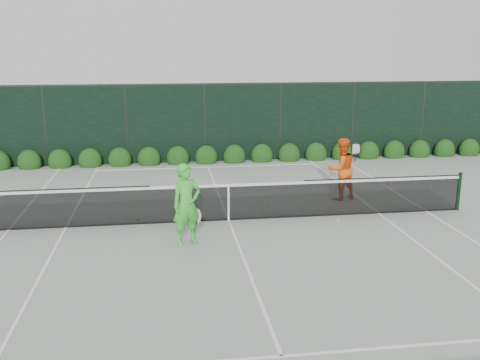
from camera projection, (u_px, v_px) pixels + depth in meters
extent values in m
plane|color=gray|center=(229.00, 220.00, 13.97)|extent=(80.00, 80.00, 0.00)
cylinder|color=black|center=(459.00, 191.00, 14.72)|extent=(0.10, 0.10, 1.07)
cube|color=black|center=(61.00, 208.00, 13.27)|extent=(4.40, 0.01, 1.02)
cube|color=black|center=(229.00, 203.00, 13.85)|extent=(4.00, 0.01, 0.96)
cube|color=black|center=(383.00, 195.00, 14.43)|extent=(4.40, 0.01, 1.02)
cube|color=white|center=(228.00, 185.00, 13.74)|extent=(12.80, 0.03, 0.07)
cube|color=black|center=(229.00, 220.00, 13.97)|extent=(12.80, 0.02, 0.04)
cube|color=white|center=(229.00, 203.00, 13.86)|extent=(0.05, 0.03, 0.91)
imported|color=green|center=(187.00, 204.00, 12.09)|extent=(0.81, 0.68, 1.88)
torus|color=silver|center=(195.00, 217.00, 12.29)|extent=(0.28, 0.16, 0.30)
cylinder|color=black|center=(196.00, 226.00, 12.35)|extent=(0.10, 0.03, 0.30)
imported|color=#FF5F15|center=(341.00, 169.00, 15.69)|extent=(1.05, 0.92, 1.84)
torus|color=black|center=(356.00, 149.00, 15.40)|extent=(0.30, 0.08, 0.30)
cylinder|color=black|center=(356.00, 157.00, 15.45)|extent=(0.10, 0.03, 0.30)
cube|color=white|center=(9.00, 230.00, 13.21)|extent=(0.06, 23.77, 0.01)
cube|color=white|center=(426.00, 211.00, 14.72)|extent=(0.06, 23.77, 0.01)
cube|color=white|center=(66.00, 227.00, 13.40)|extent=(0.06, 23.77, 0.01)
cube|color=white|center=(379.00, 213.00, 14.54)|extent=(0.06, 23.77, 0.01)
cube|color=white|center=(198.00, 142.00, 25.38)|extent=(11.03, 0.06, 0.01)
cube|color=white|center=(208.00, 167.00, 20.12)|extent=(8.23, 0.06, 0.01)
cube|color=white|center=(282.00, 356.00, 7.82)|extent=(8.23, 0.06, 0.01)
cube|color=white|center=(229.00, 220.00, 13.97)|extent=(0.06, 12.80, 0.01)
cube|color=black|center=(205.00, 124.00, 20.81)|extent=(32.00, 0.06, 3.00)
cube|color=#262826|center=(204.00, 84.00, 20.44)|extent=(32.00, 0.06, 0.06)
cylinder|color=#262826|center=(45.00, 127.00, 19.98)|extent=(0.08, 0.08, 3.00)
cylinder|color=#262826|center=(127.00, 125.00, 20.40)|extent=(0.08, 0.08, 3.00)
cylinder|color=#262826|center=(205.00, 124.00, 20.81)|extent=(0.08, 0.08, 3.00)
cylinder|color=#262826|center=(280.00, 122.00, 21.22)|extent=(0.08, 0.08, 3.00)
cylinder|color=#262826|center=(353.00, 121.00, 21.64)|extent=(0.08, 0.08, 3.00)
cylinder|color=#262826|center=(423.00, 119.00, 22.05)|extent=(0.08, 0.08, 3.00)
ellipsoid|color=#13370F|center=(29.00, 162.00, 19.87)|extent=(0.86, 0.65, 0.94)
ellipsoid|color=#13370F|center=(60.00, 161.00, 20.02)|extent=(0.86, 0.65, 0.94)
ellipsoid|color=#13370F|center=(90.00, 161.00, 20.17)|extent=(0.86, 0.65, 0.94)
ellipsoid|color=#13370F|center=(120.00, 160.00, 20.33)|extent=(0.86, 0.65, 0.94)
ellipsoid|color=#13370F|center=(149.00, 159.00, 20.48)|extent=(0.86, 0.65, 0.94)
ellipsoid|color=#13370F|center=(178.00, 158.00, 20.63)|extent=(0.86, 0.65, 0.94)
ellipsoid|color=#13370F|center=(206.00, 157.00, 20.78)|extent=(0.86, 0.65, 0.94)
ellipsoid|color=#13370F|center=(234.00, 156.00, 20.93)|extent=(0.86, 0.65, 0.94)
ellipsoid|color=#13370F|center=(262.00, 156.00, 21.08)|extent=(0.86, 0.65, 0.94)
ellipsoid|color=#13370F|center=(289.00, 155.00, 21.23)|extent=(0.86, 0.65, 0.94)
ellipsoid|color=#13370F|center=(316.00, 154.00, 21.39)|extent=(0.86, 0.65, 0.94)
ellipsoid|color=#13370F|center=(342.00, 153.00, 21.54)|extent=(0.86, 0.65, 0.94)
ellipsoid|color=#13370F|center=(368.00, 153.00, 21.69)|extent=(0.86, 0.65, 0.94)
ellipsoid|color=#13370F|center=(394.00, 152.00, 21.84)|extent=(0.86, 0.65, 0.94)
ellipsoid|color=#13370F|center=(419.00, 151.00, 21.99)|extent=(0.86, 0.65, 0.94)
ellipsoid|color=#13370F|center=(444.00, 150.00, 22.14)|extent=(0.86, 0.65, 0.94)
ellipsoid|color=#13370F|center=(469.00, 150.00, 22.29)|extent=(0.86, 0.65, 0.94)
sphere|color=#C8E833|center=(138.00, 219.00, 13.93)|extent=(0.07, 0.07, 0.07)
sphere|color=#C8E833|center=(264.00, 210.00, 14.77)|extent=(0.07, 0.07, 0.07)
sphere|color=#C8E833|center=(267.00, 206.00, 15.07)|extent=(0.07, 0.07, 0.07)
sphere|color=#C8E833|center=(174.00, 210.00, 14.77)|extent=(0.07, 0.07, 0.07)
sphere|color=#C8E833|center=(338.00, 220.00, 13.87)|extent=(0.07, 0.07, 0.07)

